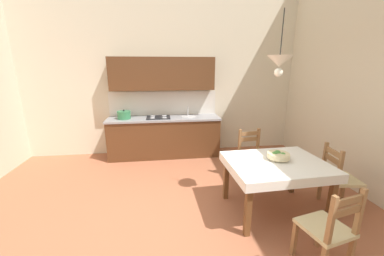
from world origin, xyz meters
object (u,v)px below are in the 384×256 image
Objects in this scene: dining_chair_kitchen_side at (252,157)px; dining_chair_camera_side at (328,229)px; dining_table at (276,170)px; dining_chair_window_side at (339,178)px; pendant_lamp at (279,62)px; fruit_bowl at (278,155)px; kitchen_cabinetry at (164,119)px.

dining_chair_kitchen_side is 1.88m from dining_chair_camera_side.
dining_table is at bearing 94.19° from dining_chair_camera_side.
pendant_lamp is at bearing 171.69° from dining_chair_window_side.
pendant_lamp reaches higher than fruit_bowl.
pendant_lamp reaches higher than dining_chair_window_side.
dining_chair_camera_side reaches higher than fruit_bowl.
dining_chair_camera_side is (1.56, -3.34, -0.41)m from kitchen_cabinetry.
dining_chair_camera_side is 1.16× the size of pendant_lamp.
dining_chair_kitchen_side is at bearing 135.53° from dining_chair_window_side.
dining_chair_window_side is at bearing -5.10° from fruit_bowl.
dining_chair_kitchen_side is at bearing 88.09° from dining_table.
dining_chair_window_side reaches higher than fruit_bowl.
kitchen_cabinetry reaches higher than dining_chair_kitchen_side.
kitchen_cabinetry is 2.93m from pendant_lamp.
pendant_lamp is at bearing -56.95° from kitchen_cabinetry.
dining_chair_camera_side is at bearing -88.75° from dining_chair_kitchen_side.
pendant_lamp is (-0.03, 0.13, 1.43)m from dining_table.
dining_chair_camera_side is 3.10× the size of fruit_bowl.
dining_chair_camera_side is (0.07, -0.97, -0.19)m from dining_table.
dining_chair_kitchen_side is 1.00× the size of dining_chair_camera_side.
dining_chair_camera_side is 1.96m from pendant_lamp.
dining_chair_kitchen_side is 1.32m from dining_chair_window_side.
dining_chair_kitchen_side reaches higher than dining_table.
fruit_bowl is (-0.02, 1.04, 0.37)m from dining_chair_camera_side.
dining_chair_camera_side is (0.04, -1.88, 0.00)m from dining_chair_kitchen_side.
dining_chair_window_side is at bearing -8.31° from pendant_lamp.
dining_chair_kitchen_side and dining_chair_window_side have the same top height.
dining_chair_window_side is (0.94, -0.92, 0.00)m from dining_chair_kitchen_side.
kitchen_cabinetry is at bearing 122.12° from dining_table.
dining_chair_camera_side is at bearing -85.81° from dining_table.
pendant_lamp is (-0.08, 0.06, 1.24)m from fruit_bowl.
kitchen_cabinetry is at bearing 135.86° from dining_chair_window_side.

